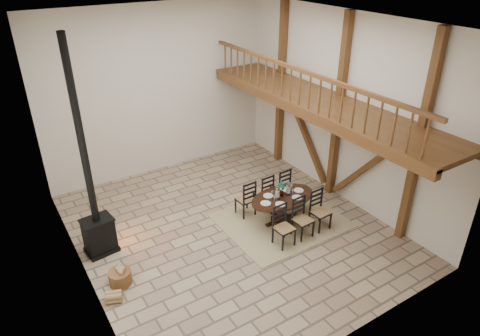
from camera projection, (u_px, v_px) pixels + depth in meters
ground at (230, 228)px, 10.81m from camera, size 8.00×8.00×0.00m
room_shell at (272, 107)px, 9.96m from camera, size 7.02×8.02×5.01m
rug at (281, 220)px, 11.10m from camera, size 3.00×2.50×0.02m
dining_table at (282, 208)px, 10.92m from camera, size 1.83×2.05×1.15m
wood_stove at (95, 211)px, 9.50m from camera, size 0.75×0.61×5.00m
log_basket at (120, 277)px, 9.00m from camera, size 0.48×0.48×0.40m
log_stack at (114, 297)px, 8.57m from camera, size 0.38×0.32×0.22m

